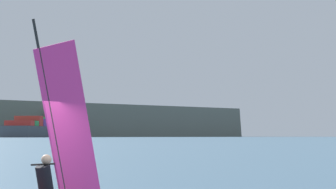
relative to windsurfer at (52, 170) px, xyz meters
name	(u,v)px	position (x,y,z in m)	size (l,w,h in m)	color
windsurfer	(52,170)	(0.00, 0.00, 0.00)	(3.17, 2.15, 4.28)	red
cargo_ship	(42,129)	(188.20, 695.15, 7.92)	(119.48, 161.05, 35.52)	#3F444C
distant_headland	(115,124)	(415.24, 1063.57, 20.05)	(895.86, 489.45, 42.12)	#60665B
channel_buoy	(73,146)	(11.59, 34.85, -0.01)	(1.02, 1.02, 2.23)	#19994C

